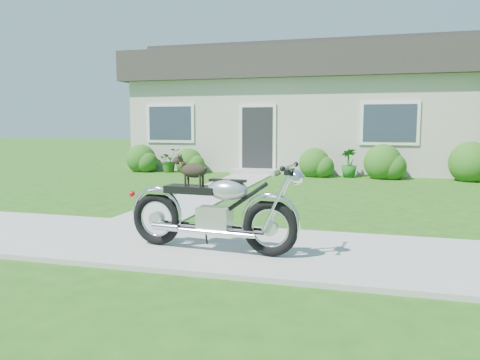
# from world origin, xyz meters

# --- Properties ---
(ground) EXTENTS (80.00, 80.00, 0.00)m
(ground) POSITION_xyz_m (0.00, 0.00, 0.00)
(ground) COLOR #235114
(ground) RESTS_ON ground
(sidewalk) EXTENTS (24.00, 2.20, 0.04)m
(sidewalk) POSITION_xyz_m (0.00, 0.00, 0.02)
(sidewalk) COLOR #9E9B93
(sidewalk) RESTS_ON ground
(walkway) EXTENTS (1.20, 8.00, 0.03)m
(walkway) POSITION_xyz_m (-1.50, 5.00, 0.01)
(walkway) COLOR #9E9B93
(walkway) RESTS_ON ground
(house) EXTENTS (12.60, 7.03, 4.50)m
(house) POSITION_xyz_m (-0.00, 11.99, 2.16)
(house) COLOR beige
(house) RESTS_ON ground
(shrub_row) EXTENTS (11.10, 1.18, 1.18)m
(shrub_row) POSITION_xyz_m (0.71, 8.50, 0.44)
(shrub_row) COLOR #275A17
(shrub_row) RESTS_ON ground
(potted_plant_left) EXTENTS (0.90, 0.92, 0.78)m
(potted_plant_left) POSITION_xyz_m (-4.37, 8.55, 0.39)
(potted_plant_left) COLOR #245A17
(potted_plant_left) RESTS_ON ground
(potted_plant_right) EXTENTS (0.66, 0.66, 0.85)m
(potted_plant_right) POSITION_xyz_m (1.38, 8.55, 0.43)
(potted_plant_right) COLOR #1A601A
(potted_plant_right) RESTS_ON ground
(motorcycle_with_dog) EXTENTS (2.22, 0.60, 1.14)m
(motorcycle_with_dog) POSITION_xyz_m (0.19, -0.32, 0.55)
(motorcycle_with_dog) COLOR black
(motorcycle_with_dog) RESTS_ON sidewalk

